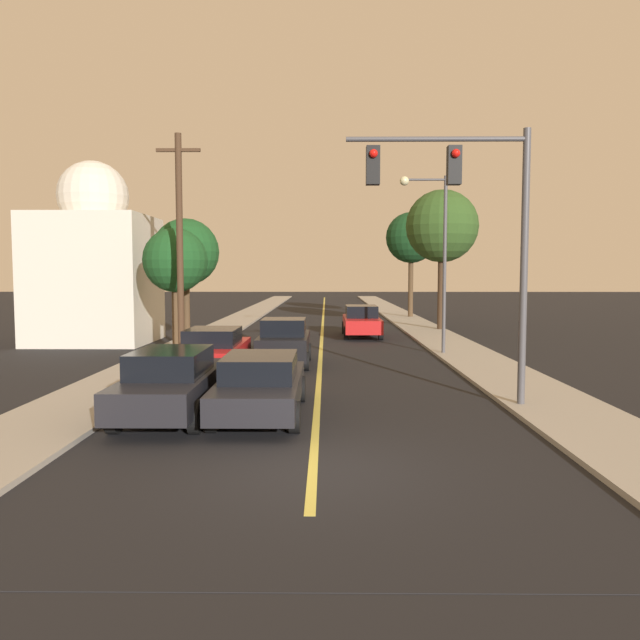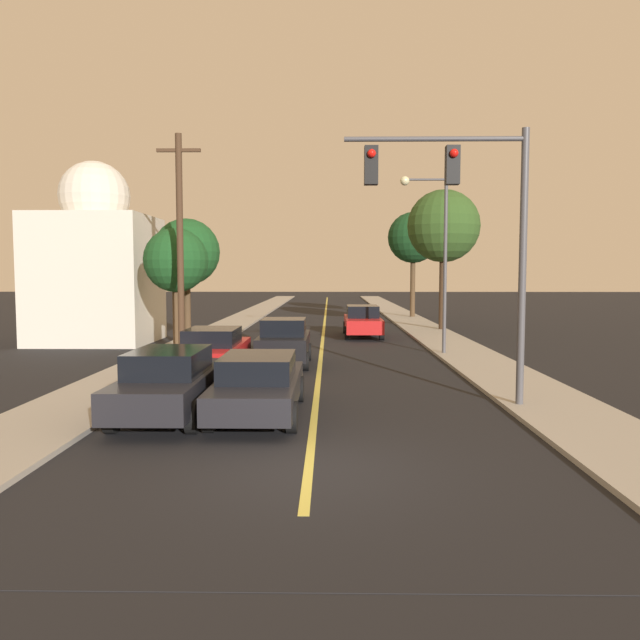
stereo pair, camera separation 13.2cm
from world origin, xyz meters
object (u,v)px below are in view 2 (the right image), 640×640
(tree_right_far, at_px, (443,227))
(utility_pole_left, at_px, (180,243))
(domed_building_left, at_px, (96,265))
(car_near_lane_second, at_px, (284,342))
(tree_left_near, at_px, (187,253))
(car_near_lane_front, at_px, (259,384))
(tree_right_near, at_px, (413,238))
(streetlamp_right, at_px, (434,239))
(car_outer_lane_second, at_px, (214,353))
(traffic_signal_mast, at_px, (467,210))
(car_far_oncoming, at_px, (363,321))
(tree_left_far, at_px, (176,261))
(car_outer_lane_front, at_px, (171,382))

(tree_right_far, bearing_deg, utility_pole_left, -133.76)
(utility_pole_left, distance_m, domed_building_left, 8.38)
(car_near_lane_second, distance_m, tree_left_near, 7.01)
(car_near_lane_front, relative_size, tree_right_near, 0.67)
(car_near_lane_second, height_order, utility_pole_left, utility_pole_left)
(streetlamp_right, bearing_deg, utility_pole_left, -169.30)
(domed_building_left, bearing_deg, tree_right_far, 19.27)
(car_outer_lane_second, bearing_deg, traffic_signal_mast, -31.83)
(car_near_lane_front, bearing_deg, tree_right_far, 69.36)
(car_outer_lane_second, bearing_deg, car_near_lane_second, 54.02)
(streetlamp_right, relative_size, tree_right_far, 0.89)
(car_far_oncoming, height_order, tree_left_far, tree_left_far)
(car_near_lane_front, height_order, domed_building_left, domed_building_left)
(car_outer_lane_front, relative_size, tree_left_far, 1.01)
(car_near_lane_front, relative_size, utility_pole_left, 0.61)
(car_outer_lane_second, relative_size, utility_pole_left, 0.56)
(car_outer_lane_second, distance_m, streetlamp_right, 10.18)
(car_outer_lane_front, distance_m, tree_right_far, 24.01)
(car_outer_lane_front, distance_m, traffic_signal_mast, 7.98)
(utility_pole_left, bearing_deg, streetlamp_right, 10.70)
(car_near_lane_second, height_order, tree_left_near, tree_left_near)
(car_outer_lane_front, xyz_separation_m, domed_building_left, (-7.35, 15.20, 2.85))
(tree_left_far, bearing_deg, car_far_oncoming, 40.49)
(domed_building_left, bearing_deg, tree_right_near, 43.70)
(tree_left_near, relative_size, tree_right_near, 0.72)
(traffic_signal_mast, distance_m, tree_right_far, 20.54)
(car_outer_lane_front, bearing_deg, traffic_signal_mast, 8.12)
(traffic_signal_mast, bearing_deg, utility_pole_left, 137.81)
(traffic_signal_mast, height_order, utility_pole_left, utility_pole_left)
(utility_pole_left, xyz_separation_m, tree_right_near, (11.50, 22.53, 1.42))
(car_far_oncoming, bearing_deg, traffic_signal_mast, 95.22)
(car_near_lane_front, bearing_deg, tree_right_near, 76.30)
(car_near_lane_front, height_order, tree_left_far, tree_left_far)
(tree_left_far, bearing_deg, utility_pole_left, -72.56)
(tree_left_near, height_order, tree_right_near, tree_right_near)
(traffic_signal_mast, relative_size, tree_left_far, 1.31)
(utility_pole_left, bearing_deg, tree_right_near, 62.96)
(traffic_signal_mast, bearing_deg, car_far_oncoming, 95.22)
(tree_right_near, distance_m, domed_building_left, 23.58)
(tree_right_near, relative_size, domed_building_left, 0.89)
(car_far_oncoming, bearing_deg, tree_right_near, -107.92)
(car_outer_lane_second, xyz_separation_m, domed_building_left, (-7.35, 9.96, 2.85))
(car_far_oncoming, relative_size, domed_building_left, 0.61)
(car_outer_lane_front, relative_size, tree_right_near, 0.67)
(car_near_lane_front, distance_m, tree_right_far, 23.18)
(car_outer_lane_second, bearing_deg, car_near_lane_front, -68.80)
(car_near_lane_second, xyz_separation_m, traffic_signal_mast, (4.87, -7.01, 3.92))
(tree_right_near, relative_size, tree_right_far, 0.97)
(streetlamp_right, relative_size, domed_building_left, 0.82)
(car_far_oncoming, distance_m, streetlamp_right, 8.60)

